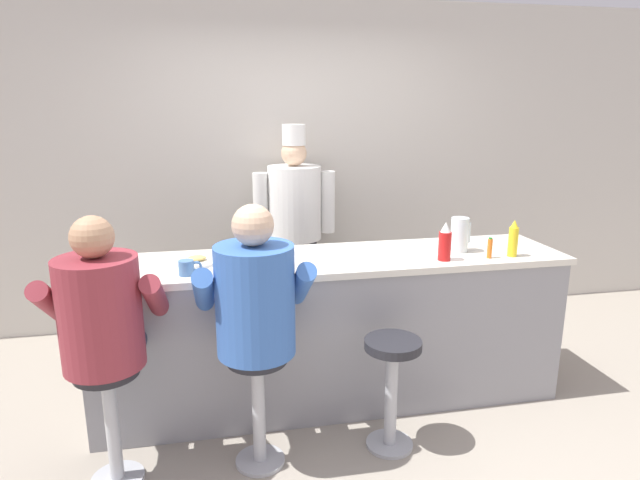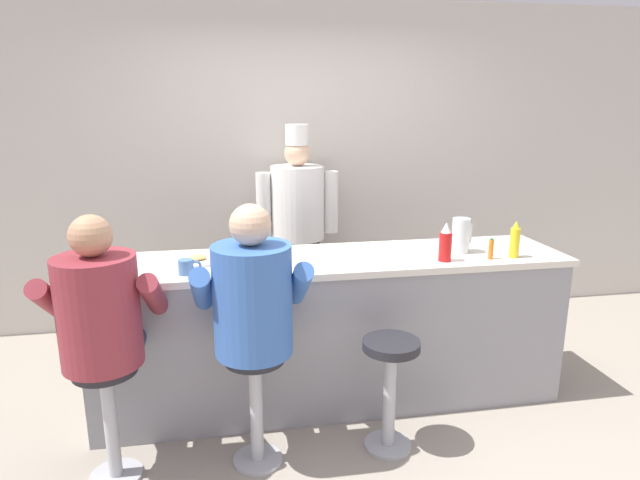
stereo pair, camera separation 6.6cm
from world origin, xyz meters
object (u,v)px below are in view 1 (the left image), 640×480
ketchup_bottle_red (445,243)px  cook_in_whites_near (295,221)px  breakfast_plate (197,261)px  mustard_bottle_yellow (513,239)px  diner_seated_maroon (102,319)px  empty_stool_round (392,376)px  cereal_bowl (109,272)px  water_pitcher_clear (460,235)px  hot_sauce_bottle_orange (490,248)px  diner_seated_blue (255,306)px  coffee_mug_blue (187,268)px

ketchup_bottle_red → cook_in_whites_near: (-0.70, 1.35, -0.12)m
breakfast_plate → cook_in_whites_near: cook_in_whites_near is taller
mustard_bottle_yellow → diner_seated_maroon: (-2.34, -0.34, -0.19)m
ketchup_bottle_red → diner_seated_maroon: diner_seated_maroon is taller
ketchup_bottle_red → mustard_bottle_yellow: 0.45m
empty_stool_round → cereal_bowl: bearing=163.4°
water_pitcher_clear → empty_stool_round: bearing=-138.4°
hot_sauce_bottle_orange → cereal_bowl: size_ratio=0.80×
cook_in_whites_near → breakfast_plate: bearing=-123.8°
diner_seated_blue → cook_in_whites_near: bearing=74.7°
mustard_bottle_yellow → water_pitcher_clear: 0.32m
empty_stool_round → cook_in_whites_near: (-0.26, 1.73, 0.51)m
mustard_bottle_yellow → empty_stool_round: 1.15m
breakfast_plate → cereal_bowl: (-0.46, -0.16, 0.01)m
coffee_mug_blue → cook_in_whites_near: 1.57m
ketchup_bottle_red → coffee_mug_blue: (-1.50, 0.01, -0.07)m
mustard_bottle_yellow → hot_sauce_bottle_orange: bearing=-175.8°
hot_sauce_bottle_orange → mustard_bottle_yellow: bearing=4.2°
breakfast_plate → diner_seated_maroon: 0.72m
hot_sauce_bottle_orange → coffee_mug_blue: hot_sauce_bottle_orange is taller
cereal_bowl → ketchup_bottle_red: bearing=-1.9°
hot_sauce_bottle_orange → empty_stool_round: bearing=-153.3°
water_pitcher_clear → empty_stool_round: (-0.61, -0.54, -0.63)m
mustard_bottle_yellow → diner_seated_blue: bearing=-168.0°
empty_stool_round → diner_seated_blue: bearing=177.3°
water_pitcher_clear → coffee_mug_blue: bearing=-174.5°
ketchup_bottle_red → water_pitcher_clear: ketchup_bottle_red is taller
ketchup_bottle_red → cereal_bowl: bearing=178.1°
diner_seated_maroon → cook_in_whites_near: cook_in_whites_near is taller
cereal_bowl → empty_stool_round: bearing=-16.6°
hot_sauce_bottle_orange → cereal_bowl: 2.21m
hot_sauce_bottle_orange → cereal_bowl: (-2.21, 0.07, -0.04)m
breakfast_plate → cereal_bowl: bearing=-160.8°
mustard_bottle_yellow → cook_in_whites_near: bearing=130.3°
hot_sauce_bottle_orange → empty_stool_round: hot_sauce_bottle_orange is taller
water_pitcher_clear → diner_seated_maroon: diner_seated_maroon is taller
hot_sauce_bottle_orange → coffee_mug_blue: 1.79m
ketchup_bottle_red → mustard_bottle_yellow: size_ratio=1.03×
cereal_bowl → diner_seated_maroon: size_ratio=0.12×
cereal_bowl → diner_seated_blue: bearing=-28.3°
cereal_bowl → diner_seated_blue: size_ratio=0.11×
cereal_bowl → coffee_mug_blue: (0.42, -0.06, 0.02)m
coffee_mug_blue → diner_seated_blue: 0.50m
ketchup_bottle_red → cook_in_whites_near: bearing=117.3°
mustard_bottle_yellow → empty_stool_round: mustard_bottle_yellow is taller
cereal_bowl → breakfast_plate: bearing=19.2°
diner_seated_blue → empty_stool_round: (0.72, -0.03, -0.45)m
breakfast_plate → diner_seated_maroon: size_ratio=0.18×
coffee_mug_blue → diner_seated_blue: bearing=-46.0°
ketchup_bottle_red → hot_sauce_bottle_orange: (0.29, -0.01, -0.05)m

